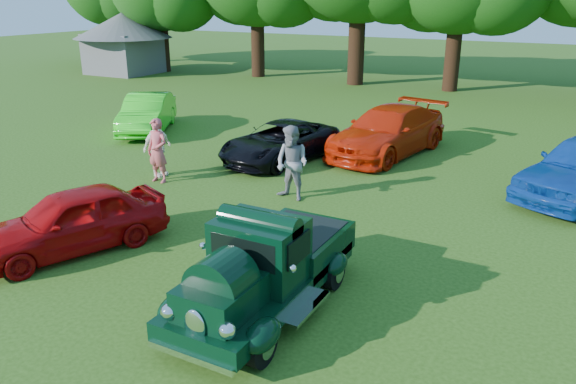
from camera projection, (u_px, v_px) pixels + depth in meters
The scene contains 10 objects.
ground at pixel (209, 278), 10.68m from camera, with size 120.00×120.00×0.00m, color #264810.
hero_pickup at pixel (266, 269), 9.48m from camera, with size 2.00×4.30×1.68m.
red_convertible at pixel (72, 220), 11.66m from camera, with size 1.56×3.89×1.32m, color #A40708.
back_car_lime at pixel (147, 113), 21.75m from camera, with size 1.52×4.36×1.44m, color #26D21C.
back_car_black at pixel (280, 142), 17.98m from camera, with size 2.05×4.44×1.23m, color black.
back_car_orange at pixel (388, 131), 18.65m from camera, with size 2.18×5.36×1.56m, color #BA1E06.
spectator_pink at pixel (158, 151), 15.84m from camera, with size 0.67×0.44×1.83m, color #C25058.
spectator_grey at pixel (292, 163), 14.45m from camera, with size 0.95×0.74×1.95m, color gray.
spectator_white at pixel (157, 148), 16.37m from camera, with size 1.01×0.42×1.73m, color white.
gazebo at pixel (123, 36), 37.13m from camera, with size 6.40×6.40×3.90m.
Camera 1 is at (5.84, -7.66, 5.13)m, focal length 35.00 mm.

